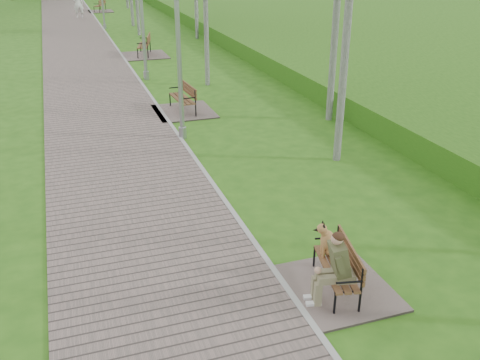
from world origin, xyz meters
The scene contains 11 objects.
ground centered at (0.00, 0.00, 0.00)m, with size 120.00×120.00×0.00m, color #2B5D15.
walkway centered at (-1.75, 21.50, 0.02)m, with size 3.50×67.00×0.04m, color #665952.
kerb centered at (0.00, 21.50, 0.03)m, with size 0.10×67.00×0.05m, color #999993.
embankment centered at (12.00, 20.00, 0.00)m, with size 14.00×70.00×1.60m, color #468620.
bench_main centered at (0.66, -1.64, 0.38)m, with size 1.57×1.75×1.37m.
bench_second centered at (0.64, 8.27, 0.20)m, with size 1.77×1.96×1.08m.
bench_third centered at (1.00, 17.57, 0.23)m, with size 1.96×2.18×1.20m.
bench_far centered at (0.68, 35.37, 0.20)m, with size 1.77×1.96×1.08m.
lamp_post_near centered at (0.08, 5.93, 2.52)m, with size 0.21×0.21×5.39m.
lamp_post_second centered at (0.30, 12.93, 2.59)m, with size 0.21×0.21×5.55m.
pedestrian_near centered at (-1.02, 32.06, 0.97)m, with size 0.71×0.47×1.94m, color silver.
Camera 1 is at (-2.89, -7.61, 4.95)m, focal length 40.00 mm.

